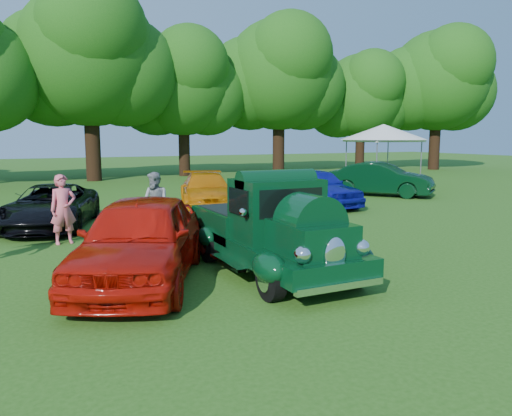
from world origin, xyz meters
name	(u,v)px	position (x,y,z in m)	size (l,w,h in m)	color
ground	(272,273)	(0.00, 0.00, 0.00)	(120.00, 120.00, 0.00)	#265012
hero_pickup	(271,231)	(0.07, 0.16, 0.85)	(2.34, 5.03, 1.96)	black
red_convertible	(141,239)	(-2.56, 0.55, 0.85)	(2.01, 4.99, 1.70)	#AC1007
back_car_black	(51,206)	(-3.72, 7.55, 0.67)	(2.22, 4.81, 1.34)	black
back_car_orange	(206,191)	(2.08, 9.52, 0.69)	(1.93, 4.75, 1.38)	#BE6606
back_car_blue	(316,187)	(6.22, 8.03, 0.77)	(1.82, 4.53, 1.54)	#0C1088
back_car_green	(381,179)	(10.97, 9.78, 0.79)	(1.67, 4.78, 1.58)	black
spectator_pink	(63,209)	(-3.58, 4.93, 0.92)	(0.67, 0.44, 1.83)	#DC5A6D
spectator_grey	(155,203)	(-1.03, 5.32, 0.89)	(0.87, 0.68, 1.79)	gray
canopy_tent	(383,133)	(13.37, 12.57, 3.00)	(4.85, 4.85, 3.45)	silver
tree_line	(70,64)	(-1.27, 23.81, 7.09)	(62.44, 10.36, 12.18)	black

